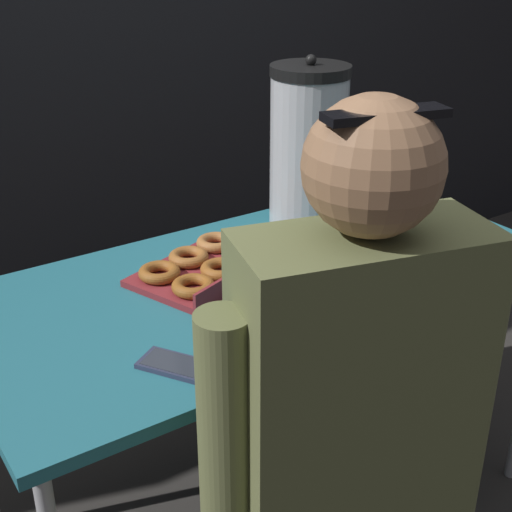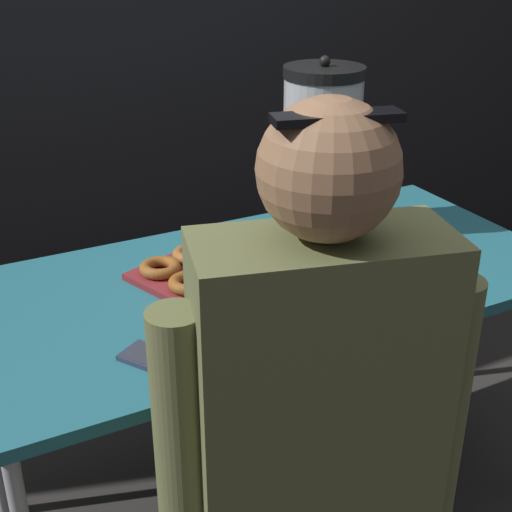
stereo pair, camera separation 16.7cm
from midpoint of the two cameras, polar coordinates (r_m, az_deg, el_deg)
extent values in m
plane|color=#2D2B28|center=(2.15, 3.30, -19.25)|extent=(12.00, 12.00, 0.00)
cube|color=#236675|center=(1.72, 3.90, -2.04)|extent=(1.44, 0.71, 0.03)
cylinder|color=#ADADB2|center=(2.48, 13.37, -3.26)|extent=(0.03, 0.03, 0.70)
cube|color=maroon|center=(1.73, -1.17, -1.07)|extent=(0.40, 0.33, 0.02)
cube|color=maroon|center=(1.65, 1.64, -1.45)|extent=(0.32, 0.12, 0.04)
torus|color=brown|center=(1.62, -2.40, -2.23)|extent=(0.13, 0.13, 0.03)
torus|color=brown|center=(1.69, 0.01, -1.00)|extent=(0.14, 0.14, 0.03)
torus|color=#995C29|center=(1.76, 2.48, 0.17)|extent=(0.13, 0.13, 0.03)
torus|color=brown|center=(1.69, -4.89, -1.01)|extent=(0.13, 0.13, 0.03)
torus|color=#995C29|center=(1.75, -2.42, 0.09)|extent=(0.10, 0.10, 0.03)
torus|color=#A66835|center=(1.83, -0.10, 1.16)|extent=(0.14, 0.14, 0.03)
cylinder|color=#B7B7BC|center=(1.91, 7.76, 7.77)|extent=(0.20, 0.20, 0.42)
cylinder|color=black|center=(1.85, 8.17, 14.35)|extent=(0.21, 0.21, 0.03)
sphere|color=black|center=(1.85, 8.22, 15.14)|extent=(0.03, 0.03, 0.03)
cylinder|color=black|center=(1.87, 9.35, 2.96)|extent=(0.02, 0.05, 0.02)
cube|color=#2D334C|center=(1.40, -4.62, -8.36)|extent=(0.14, 0.16, 0.01)
cube|color=#2D333D|center=(1.39, -4.63, -8.16)|extent=(0.12, 0.14, 0.00)
cube|color=#60663D|center=(1.20, 9.04, -12.54)|extent=(0.43, 0.27, 0.63)
sphere|color=#8E6647|center=(1.00, 10.67, 6.70)|extent=(0.20, 0.20, 0.20)
cube|color=black|center=(0.95, 11.65, 10.74)|extent=(0.18, 0.09, 0.01)
cylinder|color=#60663D|center=(1.30, 18.33, -11.82)|extent=(0.09, 0.09, 0.50)
cylinder|color=#60663D|center=(1.17, -1.75, -15.41)|extent=(0.09, 0.09, 0.50)
camera|label=1|loc=(0.08, -87.14, 1.36)|focal=50.00mm
camera|label=2|loc=(0.08, 92.86, -1.36)|focal=50.00mm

